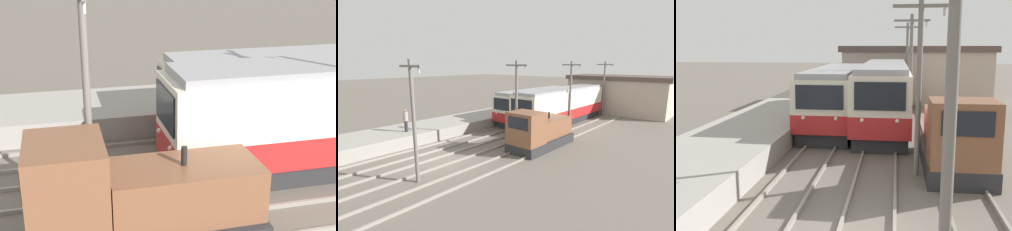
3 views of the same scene
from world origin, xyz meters
TOP-DOWN VIEW (x-y plane):
  - ground_plane at (0.00, 0.00)m, footprint 200.00×200.00m
  - platform_left at (-6.25, 0.00)m, footprint 4.50×54.00m
  - track_left at (-2.60, 0.00)m, footprint 1.54×60.00m
  - track_center at (0.20, 0.00)m, footprint 1.54×60.00m
  - track_right at (3.20, 0.00)m, footprint 1.54×60.00m
  - commuter_train_left at (-2.60, 14.52)m, footprint 2.84×11.53m
  - commuter_train_center at (0.20, 15.18)m, footprint 2.84×14.16m
  - shunting_locomotive at (3.20, 6.66)m, footprint 2.40×5.94m
  - catenary_mast_near at (1.71, -2.67)m, footprint 2.00×0.20m
  - catenary_mast_mid at (1.71, 5.70)m, footprint 2.00×0.20m
  - catenary_mast_far at (1.71, 14.06)m, footprint 2.00×0.20m
  - catenary_mast_distant at (1.71, 22.43)m, footprint 2.00×0.20m
  - person_on_platform at (-5.43, 0.49)m, footprint 0.38×0.38m
  - station_building at (2.51, 26.00)m, footprint 12.60×6.30m

SIDE VIEW (x-z plane):
  - ground_plane at x=0.00m, z-range 0.00..0.00m
  - track_left at x=-2.60m, z-range 0.00..0.14m
  - track_center at x=0.20m, z-range 0.00..0.14m
  - track_right at x=3.20m, z-range 0.00..0.14m
  - platform_left at x=-6.25m, z-range 0.00..0.96m
  - shunting_locomotive at x=3.20m, z-range -0.29..2.71m
  - commuter_train_left at x=-2.60m, z-range -0.12..3.42m
  - commuter_train_center at x=0.20m, z-range -0.14..3.65m
  - person_on_platform at x=-5.43m, z-range 1.04..2.87m
  - station_building at x=2.51m, z-range 0.02..4.81m
  - catenary_mast_near at x=1.71m, z-range 0.31..6.88m
  - catenary_mast_mid at x=1.71m, z-range 0.31..6.88m
  - catenary_mast_far at x=1.71m, z-range 0.31..6.88m
  - catenary_mast_distant at x=1.71m, z-range 0.31..6.88m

